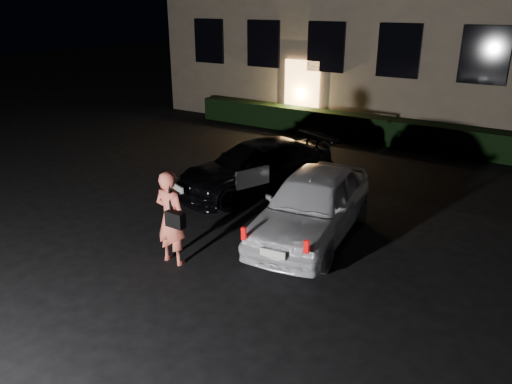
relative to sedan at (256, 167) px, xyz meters
The scene contains 5 objects.
ground 4.56m from the sedan, 74.42° to the right, with size 80.00×80.00×0.00m, color black.
hedge 6.27m from the sedan, 78.83° to the left, with size 15.00×0.70×0.85m, color black.
sedan is the anchor object (origin of this frame).
hatch 2.85m from the sedan, 33.64° to the right, with size 2.15×4.21×1.37m.
man 4.04m from the sedan, 79.10° to the right, with size 0.72×0.43×1.76m.
Camera 1 is at (5.27, -5.59, 4.48)m, focal length 35.00 mm.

